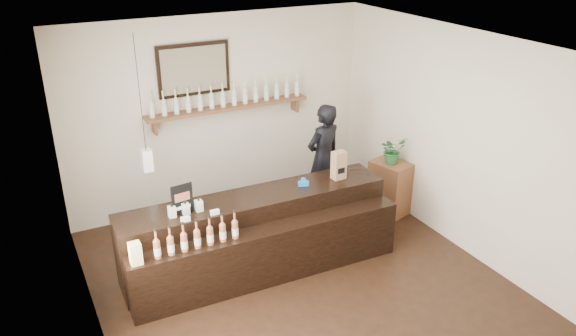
{
  "coord_description": "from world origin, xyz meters",
  "views": [
    {
      "loc": [
        -2.68,
        -4.8,
        3.96
      ],
      "look_at": [
        0.18,
        0.7,
        1.2
      ],
      "focal_mm": 35.0,
      "sensor_mm": 36.0,
      "label": 1
    }
  ],
  "objects": [
    {
      "name": "back_wall_decor",
      "position": [
        -0.14,
        2.37,
        1.75
      ],
      "size": [
        2.66,
        0.96,
        1.69
      ],
      "color": "brown",
      "rests_on": "ground"
    },
    {
      "name": "promo_sign",
      "position": [
        -1.16,
        0.68,
        1.1
      ],
      "size": [
        0.25,
        0.05,
        0.35
      ],
      "color": "black",
      "rests_on": "counter"
    },
    {
      "name": "shopkeeper",
      "position": [
        1.19,
        1.55,
        0.91
      ],
      "size": [
        0.74,
        0.57,
        1.83
      ],
      "primitive_type": "imported",
      "rotation": [
        0.0,
        0.0,
        3.36
      ],
      "color": "black",
      "rests_on": "ground"
    },
    {
      "name": "room_shell",
      "position": [
        0.0,
        0.0,
        1.7
      ],
      "size": [
        5.0,
        5.0,
        5.0
      ],
      "color": "beige",
      "rests_on": "ground"
    },
    {
      "name": "side_cabinet",
      "position": [
        2.0,
        1.01,
        0.39
      ],
      "size": [
        0.51,
        0.62,
        0.78
      ],
      "color": "brown",
      "rests_on": "ground"
    },
    {
      "name": "tape_dispenser",
      "position": [
        0.38,
        0.67,
        0.97
      ],
      "size": [
        0.14,
        0.09,
        0.11
      ],
      "color": "blue",
      "rests_on": "counter"
    },
    {
      "name": "potted_plant",
      "position": [
        2.0,
        1.01,
        0.98
      ],
      "size": [
        0.36,
        0.31,
        0.39
      ],
      "primitive_type": "imported",
      "rotation": [
        0.0,
        0.0,
        0.02
      ],
      "color": "#286630",
      "rests_on": "side_cabinet"
    },
    {
      "name": "counter",
      "position": [
        -0.28,
        0.58,
        0.44
      ],
      "size": [
        3.33,
        0.97,
        1.08
      ],
      "color": "black",
      "rests_on": "ground"
    },
    {
      "name": "paper_bag",
      "position": [
        0.88,
        0.66,
        1.11
      ],
      "size": [
        0.17,
        0.14,
        0.37
      ],
      "color": "olive",
      "rests_on": "counter"
    },
    {
      "name": "ground",
      "position": [
        0.0,
        0.0,
        0.0
      ],
      "size": [
        5.0,
        5.0,
        0.0
      ],
      "primitive_type": "plane",
      "color": "black",
      "rests_on": "ground"
    }
  ]
}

